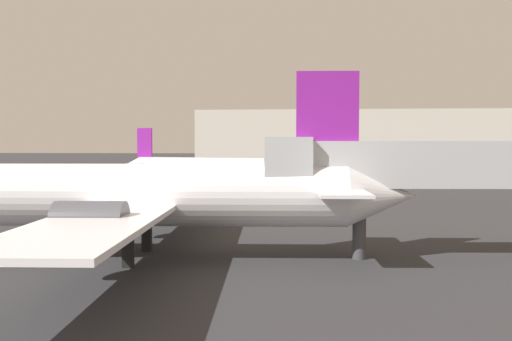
# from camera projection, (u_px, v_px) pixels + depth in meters

# --- Properties ---
(airplane_at_gate) EXTENTS (31.26, 27.66, 9.67)m
(airplane_at_gate) POSITION_uv_depth(u_px,v_px,m) (121.00, 195.00, 28.00)
(airplane_at_gate) COLOR white
(airplane_at_gate) RESTS_ON ground_plane
(airplane_far_left) EXTENTS (24.38, 23.74, 8.18)m
(airplane_far_left) POSITION_uv_depth(u_px,v_px,m) (200.00, 166.00, 74.84)
(airplane_far_left) COLOR silver
(airplane_far_left) RESTS_ON ground_plane
(jet_bridge) EXTENTS (20.57, 3.69, 6.32)m
(jet_bridge) POSITION_uv_depth(u_px,v_px,m) (444.00, 167.00, 27.77)
(jet_bridge) COLOR #B2B7BC
(jet_bridge) RESTS_ON ground_plane
(terminal_building) EXTENTS (74.49, 22.28, 13.47)m
(terminal_building) POSITION_uv_depth(u_px,v_px,m) (357.00, 140.00, 129.22)
(terminal_building) COLOR beige
(terminal_building) RESTS_ON ground_plane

